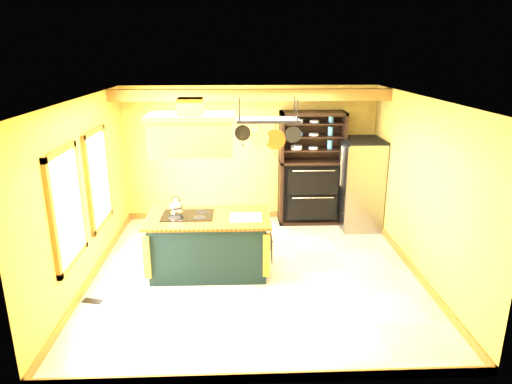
{
  "coord_description": "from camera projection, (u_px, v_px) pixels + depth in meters",
  "views": [
    {
      "loc": [
        -0.25,
        -6.47,
        3.35
      ],
      "look_at": [
        0.03,
        0.3,
        1.23
      ],
      "focal_mm": 32.0,
      "sensor_mm": 36.0,
      "label": 1
    }
  ],
  "objects": [
    {
      "name": "wall_front",
      "position": [
        265.0,
        267.0,
        4.39
      ],
      "size": [
        5.0,
        0.02,
        2.7
      ],
      "primitive_type": "cube",
      "color": "gold",
      "rests_on": "floor"
    },
    {
      "name": "wall_back",
      "position": [
        250.0,
        154.0,
        9.16
      ],
      "size": [
        5.0,
        0.02,
        2.7
      ],
      "primitive_type": "cube",
      "color": "gold",
      "rests_on": "floor"
    },
    {
      "name": "pot_rack",
      "position": [
        268.0,
        126.0,
        6.58
      ],
      "size": [
        0.95,
        0.45,
        0.77
      ],
      "color": "black",
      "rests_on": "ceiling"
    },
    {
      "name": "floor",
      "position": [
        255.0,
        272.0,
        7.17
      ],
      "size": [
        5.0,
        5.0,
        0.0
      ],
      "primitive_type": "plane",
      "color": "beige",
      "rests_on": "ground"
    },
    {
      "name": "kitchen_island",
      "position": [
        209.0,
        244.0,
        7.08
      ],
      "size": [
        1.89,
        1.06,
        1.11
      ],
      "rotation": [
        0.0,
        0.0,
        -0.01
      ],
      "color": "#12252B",
      "rests_on": "floor"
    },
    {
      "name": "hutch",
      "position": [
        310.0,
        180.0,
        9.12
      ],
      "size": [
        1.26,
        0.57,
        2.23
      ],
      "color": "black",
      "rests_on": "floor"
    },
    {
      "name": "ceiling",
      "position": [
        255.0,
        98.0,
        6.37
      ],
      "size": [
        5.0,
        5.0,
        0.0
      ],
      "primitive_type": "plane",
      "rotation": [
        3.14,
        0.0,
        0.0
      ],
      "color": "white",
      "rests_on": "wall_back"
    },
    {
      "name": "wall_right",
      "position": [
        420.0,
        189.0,
        6.87
      ],
      "size": [
        0.02,
        5.0,
        2.7
      ],
      "primitive_type": "cube",
      "color": "gold",
      "rests_on": "floor"
    },
    {
      "name": "floor_register",
      "position": [
        92.0,
        301.0,
        6.35
      ],
      "size": [
        0.3,
        0.18,
        0.01
      ],
      "primitive_type": "cube",
      "rotation": [
        0.0,
        0.0,
        -0.25
      ],
      "color": "black",
      "rests_on": "floor"
    },
    {
      "name": "ceiling_beam",
      "position": [
        251.0,
        95.0,
        8.02
      ],
      "size": [
        5.0,
        0.15,
        0.2
      ],
      "primitive_type": "cube",
      "color": "olive",
      "rests_on": "ceiling"
    },
    {
      "name": "window_near",
      "position": [
        67.0,
        207.0,
        5.89
      ],
      "size": [
        0.06,
        1.06,
        1.56
      ],
      "color": "olive",
      "rests_on": "wall_left"
    },
    {
      "name": "window_far",
      "position": [
        98.0,
        178.0,
        7.23
      ],
      "size": [
        0.06,
        1.06,
        1.56
      ],
      "color": "olive",
      "rests_on": "wall_left"
    },
    {
      "name": "wall_left",
      "position": [
        84.0,
        193.0,
        6.67
      ],
      "size": [
        0.02,
        5.0,
        2.7
      ],
      "primitive_type": "cube",
      "color": "gold",
      "rests_on": "floor"
    },
    {
      "name": "refrigerator",
      "position": [
        360.0,
        186.0,
        8.82
      ],
      "size": [
        0.74,
        0.87,
        1.71
      ],
      "color": "gray",
      "rests_on": "floor"
    },
    {
      "name": "range_hood",
      "position": [
        191.0,
        132.0,
        6.55
      ],
      "size": [
        1.25,
        0.7,
        0.8
      ],
      "color": "gold",
      "rests_on": "ceiling"
    }
  ]
}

